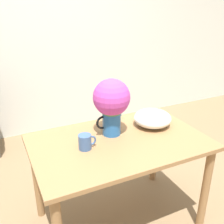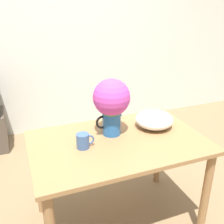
{
  "view_description": "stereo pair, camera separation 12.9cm",
  "coord_description": "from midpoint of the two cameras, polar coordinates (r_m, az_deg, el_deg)",
  "views": [
    {
      "loc": [
        -0.77,
        -1.49,
        1.66
      ],
      "look_at": [
        -0.02,
        0.08,
        0.92
      ],
      "focal_mm": 42.0,
      "sensor_mm": 36.0,
      "label": 1
    },
    {
      "loc": [
        -0.65,
        -1.54,
        1.66
      ],
      "look_at": [
        -0.02,
        0.08,
        0.92
      ],
      "focal_mm": 42.0,
      "sensor_mm": 36.0,
      "label": 2
    }
  ],
  "objects": [
    {
      "name": "flower_vase",
      "position": [
        1.86,
        -2.09,
        2.15
      ],
      "size": [
        0.27,
        0.27,
        0.42
      ],
      "color": "#235B9E",
      "rests_on": "table"
    },
    {
      "name": "ground_plane",
      "position": [
        2.36,
        -0.26,
        -21.86
      ],
      "size": [
        12.0,
        12.0,
        0.0
      ],
      "primitive_type": "plane",
      "color": "#7F6647"
    },
    {
      "name": "coffee_mug",
      "position": [
        1.77,
        -7.92,
        -6.49
      ],
      "size": [
        0.12,
        0.09,
        0.1
      ],
      "color": "#385689",
      "rests_on": "table"
    },
    {
      "name": "white_bowl",
      "position": [
        2.08,
        7.08,
        -1.37
      ],
      "size": [
        0.29,
        0.29,
        0.13
      ],
      "color": "silver",
      "rests_on": "table"
    },
    {
      "name": "wall_back",
      "position": [
        3.5,
        -14.27,
        16.37
      ],
      "size": [
        8.0,
        0.05,
        2.6
      ],
      "color": "silver",
      "rests_on": "ground_plane"
    },
    {
      "name": "table",
      "position": [
        1.94,
        -0.39,
        -9.08
      ],
      "size": [
        1.24,
        0.79,
        0.75
      ],
      "color": "olive",
      "rests_on": "ground_plane"
    }
  ]
}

